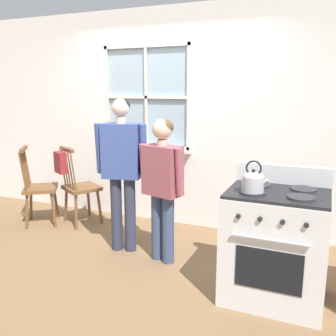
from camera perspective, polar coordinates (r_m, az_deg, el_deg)
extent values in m
plane|color=brown|center=(3.89, -7.88, -14.44)|extent=(16.00, 16.00, 0.00)
cube|color=white|center=(5.87, -18.68, 7.72)|extent=(2.27, 0.06, 2.70)
cube|color=white|center=(4.38, 21.96, 6.23)|extent=(2.93, 0.06, 2.70)
cube|color=white|center=(5.03, -3.08, -2.29)|extent=(1.20, 0.06, 0.97)
cube|color=white|center=(4.93, -3.36, 20.83)|extent=(1.20, 0.06, 0.43)
cube|color=silver|center=(4.86, -3.56, 2.87)|extent=(1.26, 0.10, 0.03)
cube|color=#9EB7C6|center=(4.88, -3.18, 10.73)|extent=(1.14, 0.01, 1.24)
cube|color=silver|center=(4.86, -3.34, 10.73)|extent=(0.04, 0.02, 1.30)
cube|color=silver|center=(4.86, -3.34, 10.73)|extent=(1.20, 0.02, 0.04)
cube|color=silver|center=(5.14, -9.23, 10.66)|extent=(0.04, 0.03, 1.30)
cube|color=silver|center=(4.63, 3.20, 10.66)|extent=(0.04, 0.03, 1.30)
cube|color=silver|center=(4.88, -3.44, 18.12)|extent=(1.20, 0.03, 0.04)
cube|color=silver|center=(4.91, -3.25, 3.38)|extent=(1.20, 0.03, 0.04)
cube|color=brown|center=(4.97, -13.01, -2.96)|extent=(0.57, 0.56, 0.04)
cylinder|color=brown|center=(4.95, -10.39, -5.86)|extent=(0.09, 0.06, 0.45)
cylinder|color=brown|center=(5.25, -12.01, -4.90)|extent=(0.06, 0.09, 0.45)
cylinder|color=brown|center=(4.83, -13.83, -6.48)|extent=(0.06, 0.09, 0.45)
cylinder|color=brown|center=(5.13, -15.28, -5.45)|extent=(0.09, 0.06, 0.45)
cylinder|color=brown|center=(4.69, -14.20, -0.75)|extent=(0.05, 0.07, 0.50)
cylinder|color=brown|center=(4.77, -14.60, -0.56)|extent=(0.05, 0.07, 0.50)
cylinder|color=brown|center=(4.85, -14.99, -0.37)|extent=(0.05, 0.07, 0.50)
cylinder|color=brown|center=(4.93, -15.37, -0.19)|extent=(0.05, 0.07, 0.50)
cylinder|color=brown|center=(5.02, -15.74, -0.01)|extent=(0.05, 0.07, 0.50)
cube|color=brown|center=(4.80, -15.17, 2.74)|extent=(0.35, 0.23, 0.04)
cube|color=brown|center=(5.09, -18.84, -2.94)|extent=(0.57, 0.57, 0.04)
cylinder|color=brown|center=(4.98, -17.05, -6.11)|extent=(0.09, 0.06, 0.45)
cylinder|color=brown|center=(5.30, -16.72, -4.98)|extent=(0.06, 0.09, 0.45)
cylinder|color=brown|center=(5.02, -20.71, -6.20)|extent=(0.06, 0.09, 0.45)
cylinder|color=brown|center=(5.34, -20.15, -5.08)|extent=(0.09, 0.06, 0.45)
cylinder|color=brown|center=(4.89, -21.27, -0.69)|extent=(0.07, 0.05, 0.50)
cylinder|color=brown|center=(4.97, -21.10, -0.47)|extent=(0.07, 0.05, 0.50)
cylinder|color=brown|center=(5.06, -20.94, -0.25)|extent=(0.07, 0.05, 0.50)
cylinder|color=brown|center=(5.15, -20.78, -0.04)|extent=(0.07, 0.05, 0.50)
cylinder|color=brown|center=(5.24, -20.63, 0.16)|extent=(0.07, 0.05, 0.50)
cube|color=brown|center=(5.01, -21.17, 2.73)|extent=(0.25, 0.34, 0.04)
cylinder|color=#2D3347|center=(4.09, -7.84, -6.93)|extent=(0.12, 0.12, 0.81)
cylinder|color=#2D3347|center=(4.05, -5.79, -7.07)|extent=(0.12, 0.12, 0.81)
cube|color=#384C8E|center=(3.90, -7.07, 2.61)|extent=(0.43, 0.30, 0.57)
cylinder|color=#384C8E|center=(3.96, -10.42, 2.95)|extent=(0.10, 0.13, 0.53)
cylinder|color=#384C8E|center=(3.82, -3.80, 2.81)|extent=(0.10, 0.13, 0.53)
cylinder|color=beige|center=(3.87, -7.19, 7.27)|extent=(0.10, 0.10, 0.07)
sphere|color=beige|center=(3.86, -7.24, 9.12)|extent=(0.18, 0.18, 0.18)
ellipsoid|color=black|center=(3.87, -7.18, 9.38)|extent=(0.19, 0.19, 0.15)
cylinder|color=#384766|center=(3.87, -1.66, -8.86)|extent=(0.12, 0.12, 0.70)
cylinder|color=#384766|center=(3.78, 0.02, -9.35)|extent=(0.12, 0.12, 0.70)
cube|color=#934C56|center=(3.65, -0.86, -0.37)|extent=(0.42, 0.30, 0.49)
cylinder|color=#934C56|center=(3.78, -3.67, 0.33)|extent=(0.10, 0.12, 0.46)
cylinder|color=#934C56|center=(3.49, 1.77, -0.61)|extent=(0.10, 0.12, 0.46)
cylinder|color=beige|center=(3.60, -0.87, 3.90)|extent=(0.10, 0.10, 0.06)
sphere|color=beige|center=(3.59, -0.88, 5.92)|extent=(0.20, 0.20, 0.20)
ellipsoid|color=brown|center=(3.60, -0.72, 6.22)|extent=(0.20, 0.20, 0.16)
cube|color=silver|center=(3.26, 15.96, -11.54)|extent=(0.80, 0.64, 0.90)
cube|color=black|center=(3.11, 16.44, -3.68)|extent=(0.78, 0.61, 0.02)
cylinder|color=#2D2D30|center=(3.00, 12.75, -3.66)|extent=(0.20, 0.20, 0.02)
cylinder|color=#2D2D30|center=(2.96, 19.61, -4.28)|extent=(0.20, 0.20, 0.02)
cylinder|color=#2D2D30|center=(3.25, 13.60, -2.52)|extent=(0.20, 0.20, 0.02)
cylinder|color=#2D2D30|center=(3.21, 19.93, -3.08)|extent=(0.20, 0.20, 0.02)
cube|color=silver|center=(3.36, 17.15, -0.92)|extent=(0.80, 0.06, 0.16)
cube|color=black|center=(2.99, 15.04, -14.86)|extent=(0.50, 0.01, 0.32)
cylinder|color=silver|center=(2.86, 15.25, -10.53)|extent=(0.56, 0.02, 0.02)
cylinder|color=#232326|center=(2.86, 10.67, -7.24)|extent=(0.04, 0.02, 0.04)
cylinder|color=#232326|center=(2.84, 13.84, -7.57)|extent=(0.04, 0.02, 0.04)
cylinder|color=#232326|center=(2.82, 17.07, -7.89)|extent=(0.04, 0.02, 0.04)
cylinder|color=#232326|center=(2.81, 20.34, -8.19)|extent=(0.04, 0.02, 0.04)
cylinder|color=#B7B7BC|center=(2.99, 12.81, -2.38)|extent=(0.17, 0.17, 0.12)
ellipsoid|color=#B7B7BC|center=(2.97, 12.87, -1.26)|extent=(0.16, 0.16, 0.07)
sphere|color=black|center=(2.96, 12.91, -0.41)|extent=(0.03, 0.03, 0.03)
cylinder|color=#B7B7BC|center=(2.97, 14.36, -2.19)|extent=(0.08, 0.03, 0.07)
torus|color=black|center=(2.96, 12.93, -0.04)|extent=(0.12, 0.01, 0.12)
cylinder|color=#42474C|center=(4.90, -4.89, 3.57)|extent=(0.12, 0.12, 0.08)
cylinder|color=#33261C|center=(4.90, -4.89, 3.93)|extent=(0.11, 0.11, 0.01)
cone|color=#2D7038|center=(4.88, -4.70, 5.32)|extent=(0.06, 0.05, 0.23)
cone|color=#2D7038|center=(4.90, -5.00, 4.81)|extent=(0.06, 0.05, 0.14)
cone|color=#2D7038|center=(4.87, -5.04, 4.90)|extent=(0.04, 0.08, 0.16)
cube|color=maroon|center=(4.80, -16.07, 0.80)|extent=(0.24, 0.19, 0.26)
torus|color=maroon|center=(4.80, -15.29, 2.91)|extent=(0.17, 0.17, 0.01)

